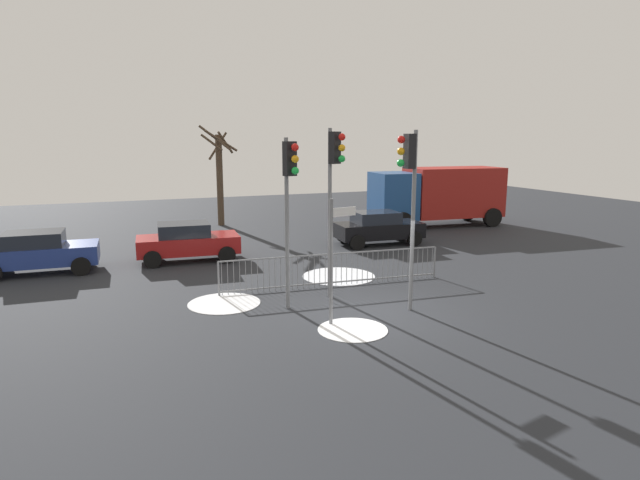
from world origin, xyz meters
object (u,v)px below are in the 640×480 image
at_px(traffic_light_rear_left, 410,181).
at_px(traffic_light_foreground_left, 289,186).
at_px(delivery_truck, 438,193).
at_px(traffic_light_mid_left, 334,176).
at_px(car_blue_near, 39,252).
at_px(car_red_far, 187,241).
at_px(direction_sign_post, 333,255).
at_px(bare_tree_left, 220,174).
at_px(car_black_trailing, 378,227).

bearing_deg(traffic_light_rear_left, traffic_light_foreground_left, 70.07).
relative_size(traffic_light_foreground_left, delivery_truck, 0.65).
bearing_deg(traffic_light_rear_left, traffic_light_mid_left, 39.61).
xyz_separation_m(car_blue_near, car_red_far, (5.10, 0.05, 0.00)).
relative_size(direction_sign_post, bare_tree_left, 0.60).
distance_m(traffic_light_foreground_left, direction_sign_post, 2.30).
relative_size(traffic_light_rear_left, bare_tree_left, 0.92).
height_order(traffic_light_mid_left, car_blue_near, traffic_light_mid_left).
bearing_deg(traffic_light_foreground_left, car_blue_near, -61.45).
distance_m(delivery_truck, bare_tree_left, 11.72).
xyz_separation_m(traffic_light_foreground_left, car_black_trailing, (6.52, 7.29, -2.66)).
bearing_deg(bare_tree_left, traffic_light_foreground_left, -94.05).
xyz_separation_m(traffic_light_foreground_left, direction_sign_post, (0.63, -1.49, -1.63)).
distance_m(car_black_trailing, delivery_truck, 6.43).
height_order(traffic_light_mid_left, car_red_far, traffic_light_mid_left).
height_order(traffic_light_mid_left, traffic_light_foreground_left, traffic_light_mid_left).
bearing_deg(car_black_trailing, traffic_light_rear_left, -109.08).
bearing_deg(traffic_light_rear_left, bare_tree_left, 9.59).
height_order(traffic_light_mid_left, direction_sign_post, traffic_light_mid_left).
bearing_deg(car_black_trailing, direction_sign_post, -120.03).
bearing_deg(bare_tree_left, car_red_far, -109.89).
height_order(car_blue_near, bare_tree_left, bare_tree_left).
distance_m(traffic_light_rear_left, car_blue_near, 13.17).
relative_size(traffic_light_mid_left, bare_tree_left, 0.93).
distance_m(traffic_light_rear_left, bare_tree_left, 16.43).
distance_m(traffic_light_rear_left, traffic_light_foreground_left, 3.17).
height_order(delivery_truck, bare_tree_left, bare_tree_left).
height_order(traffic_light_mid_left, car_black_trailing, traffic_light_mid_left).
xyz_separation_m(car_blue_near, car_black_trailing, (13.42, 0.21, 0.00)).
height_order(traffic_light_foreground_left, delivery_truck, traffic_light_foreground_left).
bearing_deg(car_black_trailing, traffic_light_mid_left, -122.94).
bearing_deg(traffic_light_foreground_left, car_black_trailing, -147.53).
bearing_deg(traffic_light_foreground_left, delivery_truck, -153.76).
distance_m(car_blue_near, car_black_trailing, 13.42).
xyz_separation_m(traffic_light_mid_left, car_red_far, (-3.34, 6.51, -2.85)).
height_order(traffic_light_rear_left, car_black_trailing, traffic_light_rear_left).
relative_size(traffic_light_rear_left, direction_sign_post, 1.52).
bearing_deg(car_blue_near, traffic_light_foreground_left, -43.78).
xyz_separation_m(direction_sign_post, car_blue_near, (-7.53, 8.57, -1.03)).
xyz_separation_m(traffic_light_rear_left, traffic_light_foreground_left, (-2.92, 1.24, -0.14)).
bearing_deg(bare_tree_left, traffic_light_mid_left, -88.12).
height_order(direction_sign_post, delivery_truck, direction_sign_post).
relative_size(traffic_light_mid_left, direction_sign_post, 1.54).
bearing_deg(car_black_trailing, delivery_truck, 36.14).
relative_size(traffic_light_mid_left, traffic_light_foreground_left, 1.06).
bearing_deg(car_red_far, traffic_light_foreground_left, -71.90).
xyz_separation_m(delivery_truck, bare_tree_left, (-10.82, 4.37, 1.04)).
relative_size(traffic_light_rear_left, delivery_truck, 0.68).
bearing_deg(delivery_truck, traffic_light_rear_left, 57.54).
height_order(car_black_trailing, delivery_truck, delivery_truck).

